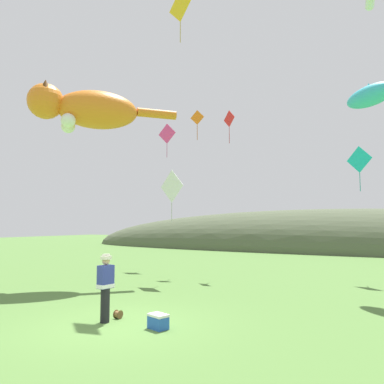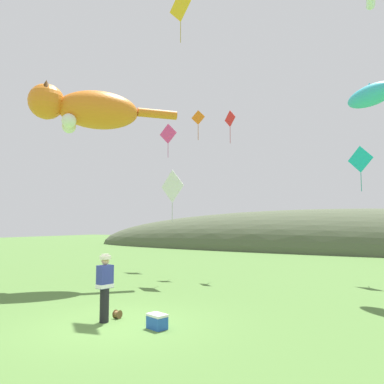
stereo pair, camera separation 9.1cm
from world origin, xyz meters
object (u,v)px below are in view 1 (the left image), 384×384
festival_attendant (105,285)px  picnic_cooler (158,321)px  kite_giant_cat (87,109)px  kite_diamond_orange (197,118)px  kite_fish_windsock (378,93)px  kite_spool (118,314)px  kite_diamond_teal (359,160)px  kite_diamond_gold (180,6)px  kite_diamond_red (229,119)px  kite_diamond_white (172,186)px  kite_diamond_pink (167,134)px

festival_attendant → picnic_cooler: 1.75m
kite_giant_cat → kite_diamond_orange: 6.70m
kite_giant_cat → kite_fish_windsock: bearing=16.6°
kite_spool → kite_diamond_teal: 13.67m
kite_diamond_gold → kite_fish_windsock: bearing=23.2°
kite_diamond_gold → kite_diamond_orange: (-2.31, 5.70, -3.08)m
kite_diamond_red → kite_diamond_teal: size_ratio=0.83×
kite_diamond_teal → kite_diamond_white: bearing=-145.0°
picnic_cooler → kite_diamond_teal: 13.39m
kite_spool → kite_diamond_white: kite_diamond_white is taller
picnic_cooler → kite_fish_windsock: (4.69, 8.10, 7.49)m
festival_attendant → kite_fish_windsock: (6.25, 8.29, 6.72)m
kite_diamond_red → kite_giant_cat: bearing=-126.7°
kite_fish_windsock → kite_diamond_white: (-8.47, -1.60, -3.40)m
kite_fish_windsock → kite_diamond_pink: 13.02m
picnic_cooler → kite_spool: bearing=169.5°
kite_diamond_teal → kite_fish_windsock: bearing=-73.3°
kite_spool → kite_diamond_teal: size_ratio=0.10×
kite_diamond_pink → kite_diamond_white: (3.92, -5.53, -4.09)m
kite_spool → kite_fish_windsock: 12.52m
kite_giant_cat → kite_diamond_red: (4.52, 6.07, 0.40)m
kite_diamond_gold → kite_diamond_orange: bearing=112.1°
kite_giant_cat → kite_diamond_teal: bearing=33.3°
kite_diamond_pink → kite_diamond_gold: kite_diamond_gold is taller
kite_spool → kite_diamond_pink: 15.62m
kite_diamond_pink → kite_diamond_orange: 3.22m
kite_spool → kite_diamond_orange: kite_diamond_orange is taller
festival_attendant → kite_spool: size_ratio=7.68×
kite_giant_cat → kite_diamond_red: size_ratio=2.97×
kite_fish_windsock → kite_diamond_gold: bearing=-156.8°
kite_diamond_pink → festival_attendant: bearing=-63.3°
kite_fish_windsock → kite_diamond_red: size_ratio=1.60×
kite_diamond_red → kite_diamond_white: kite_diamond_red is taller
kite_diamond_red → kite_fish_windsock: bearing=-18.8°
kite_spool → kite_diamond_orange: (-3.25, 10.44, 8.56)m
kite_spool → kite_diamond_gold: size_ratio=0.10×
festival_attendant → kite_diamond_white: bearing=108.3°
kite_spool → kite_diamond_orange: size_ratio=0.13×
festival_attendant → kite_giant_cat: kite_giant_cat is taller
kite_fish_windsock → festival_attendant: bearing=-127.0°
kite_diamond_gold → kite_diamond_white: kite_diamond_gold is taller
picnic_cooler → kite_diamond_white: 8.55m
kite_fish_windsock → kite_diamond_orange: bearing=164.5°
kite_diamond_gold → kite_diamond_white: (-1.32, 1.46, -7.47)m
festival_attendant → kite_diamond_gold: size_ratio=0.75×
picnic_cooler → kite_fish_windsock: size_ratio=0.19×
kite_giant_cat → kite_spool: bearing=-36.7°
kite_fish_windsock → kite_giant_cat: bearing=-163.4°
festival_attendant → kite_diamond_pink: kite_diamond_pink is taller
kite_spool → kite_giant_cat: (-5.72, 4.27, 7.77)m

